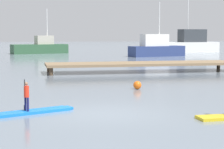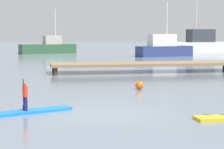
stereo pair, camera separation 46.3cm
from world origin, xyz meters
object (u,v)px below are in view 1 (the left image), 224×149
object	(u,v)px
paddler_child_solo	(26,95)
fishing_boat_green_midground	(156,48)
mooring_buoy_mid	(137,85)
paddleboard_near	(27,112)
motor_boat_small_navy	(40,47)
trawler_grey_distant	(190,44)

from	to	relation	value
paddler_child_solo	fishing_boat_green_midground	bearing A→B (deg)	65.73
paddler_child_solo	mooring_buoy_mid	xyz separation A→B (m)	(5.62, 5.70, -0.47)
paddleboard_near	motor_boat_small_navy	bearing A→B (deg)	87.20
paddleboard_near	mooring_buoy_mid	distance (m)	8.02
fishing_boat_green_midground	mooring_buoy_mid	bearing A→B (deg)	-109.11
paddler_child_solo	fishing_boat_green_midground	xyz separation A→B (m)	(15.73, 34.89, 0.33)
paddler_child_solo	motor_boat_small_navy	world-z (taller)	motor_boat_small_navy
fishing_boat_green_midground	motor_boat_small_navy	size ratio (longest dim) A/B	0.91
trawler_grey_distant	mooring_buoy_mid	size ratio (longest dim) A/B	21.75
paddleboard_near	paddler_child_solo	distance (m)	0.63
paddleboard_near	fishing_boat_green_midground	distance (m)	38.30
trawler_grey_distant	paddler_child_solo	bearing A→B (deg)	-118.30
mooring_buoy_mid	motor_boat_small_navy	bearing A→B (deg)	95.00
trawler_grey_distant	mooring_buoy_mid	bearing A→B (deg)	-115.27
paddleboard_near	paddler_child_solo	size ratio (longest dim) A/B	3.12
fishing_boat_green_midground	motor_boat_small_navy	world-z (taller)	fishing_boat_green_midground
paddler_child_solo	trawler_grey_distant	xyz separation A→B (m)	(23.73, 44.08, 0.59)
motor_boat_small_navy	mooring_buoy_mid	bearing A→B (deg)	-85.00
paddler_child_solo	mooring_buoy_mid	distance (m)	8.02
paddleboard_near	fishing_boat_green_midground	size ratio (longest dim) A/B	0.48
fishing_boat_green_midground	paddleboard_near	bearing A→B (deg)	-114.26
mooring_buoy_mid	paddleboard_near	bearing A→B (deg)	-134.53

